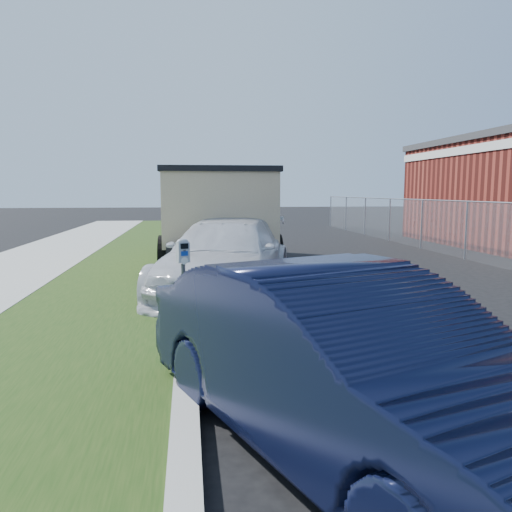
{
  "coord_description": "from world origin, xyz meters",
  "views": [
    {
      "loc": [
        -2.54,
        -7.44,
        2.11
      ],
      "look_at": [
        -1.4,
        1.0,
        1.0
      ],
      "focal_mm": 35.0,
      "sensor_mm": 36.0,
      "label": 1
    }
  ],
  "objects": [
    {
      "name": "ground",
      "position": [
        0.0,
        0.0,
        0.0
      ],
      "size": [
        120.0,
        120.0,
        0.0
      ],
      "primitive_type": "plane",
      "color": "black",
      "rests_on": "ground"
    },
    {
      "name": "streetside",
      "position": [
        -5.57,
        2.0,
        0.07
      ],
      "size": [
        6.12,
        50.0,
        0.15
      ],
      "color": "#97978F",
      "rests_on": "ground"
    },
    {
      "name": "chainlink_fence",
      "position": [
        6.0,
        7.0,
        1.26
      ],
      "size": [
        0.06,
        30.06,
        30.0
      ],
      "color": "slate",
      "rests_on": "ground"
    },
    {
      "name": "parking_meter",
      "position": [
        -2.63,
        -0.33,
        1.08
      ],
      "size": [
        0.21,
        0.18,
        1.32
      ],
      "rotation": [
        0.0,
        0.0,
        0.42
      ],
      "color": "#3F4247",
      "rests_on": "ground"
    },
    {
      "name": "white_wagon",
      "position": [
        -1.79,
        2.71,
        0.77
      ],
      "size": [
        3.61,
        5.7,
        1.54
      ],
      "primitive_type": "imported",
      "rotation": [
        0.0,
        0.0,
        -0.3
      ],
      "color": "silver",
      "rests_on": "ground"
    },
    {
      "name": "navy_sedan",
      "position": [
        -1.34,
        -3.76,
        0.75
      ],
      "size": [
        3.21,
        4.84,
        1.51
      ],
      "primitive_type": "imported",
      "rotation": [
        0.0,
        0.0,
        0.39
      ],
      "color": "black",
      "rests_on": "ground"
    },
    {
      "name": "dump_truck",
      "position": [
        -1.74,
        7.14,
        1.57
      ],
      "size": [
        3.01,
        7.21,
        2.79
      ],
      "rotation": [
        0.0,
        0.0,
        -0.02
      ],
      "color": "black",
      "rests_on": "ground"
    }
  ]
}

